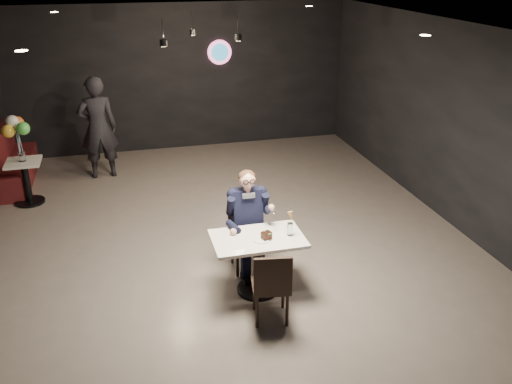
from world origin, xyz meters
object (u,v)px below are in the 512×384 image
object	(u,v)px
seated_man	(247,220)
balloon_vase	(22,157)
chair_near	(271,284)
sundae_glass	(290,229)
side_table	(27,184)
booth_bench	(15,157)
chair_far	(247,237)
passerby	(98,128)
main_table	(258,264)

from	to	relation	value
seated_man	balloon_vase	size ratio (longest dim) A/B	8.98
chair_near	sundae_glass	bearing A→B (deg)	62.87
side_table	sundae_glass	bearing A→B (deg)	-45.59
chair_near	booth_bench	distance (m)	6.08
chair_far	sundae_glass	world-z (taller)	chair_far
booth_bench	balloon_vase	size ratio (longest dim) A/B	12.32
chair_far	balloon_vase	distance (m)	4.27
sundae_glass	seated_man	bearing A→B (deg)	123.50
chair_far	passerby	world-z (taller)	passerby
chair_near	booth_bench	size ratio (longest dim) A/B	0.47
seated_man	booth_bench	world-z (taller)	seated_man
sundae_glass	main_table	bearing A→B (deg)	174.18
main_table	side_table	bearing A→B (deg)	131.31
chair_near	passerby	xyz separation A→B (m)	(-1.86, 5.00, 0.49)
main_table	passerby	size ratio (longest dim) A/B	0.58
main_table	passerby	distance (m)	4.84
seated_man	passerby	distance (m)	4.31
chair_near	side_table	world-z (taller)	chair_near
seated_man	sundae_glass	xyz separation A→B (m)	(0.39, -0.59, 0.11)
chair_far	seated_man	distance (m)	0.26
main_table	booth_bench	xyz separation A→B (m)	(-3.37, 4.49, 0.12)
booth_bench	balloon_vase	distance (m)	1.10
chair_far	sundae_glass	bearing A→B (deg)	-56.50
passerby	chair_far	bearing A→B (deg)	110.79
main_table	chair_far	distance (m)	0.56
main_table	chair_far	size ratio (longest dim) A/B	1.20
chair_near	seated_man	bearing A→B (deg)	99.26
passerby	side_table	bearing A→B (deg)	32.97
main_table	booth_bench	world-z (taller)	booth_bench
seated_man	side_table	bearing A→B (deg)	136.21
seated_man	side_table	size ratio (longest dim) A/B	2.11
chair_far	seated_man	world-z (taller)	seated_man
seated_man	sundae_glass	distance (m)	0.72
chair_near	balloon_vase	size ratio (longest dim) A/B	5.74
chair_far	booth_bench	bearing A→B (deg)	130.52
balloon_vase	passerby	xyz separation A→B (m)	(1.21, 0.94, 0.12)
chair_far	side_table	distance (m)	4.26
main_table	passerby	xyz separation A→B (m)	(-1.86, 4.43, 0.58)
booth_bench	passerby	size ratio (longest dim) A/B	1.04
chair_near	main_table	bearing A→B (deg)	99.26
sundae_glass	passerby	world-z (taller)	passerby
side_table	balloon_vase	world-z (taller)	balloon_vase
chair_far	chair_near	world-z (taller)	same
main_table	balloon_vase	distance (m)	4.67
seated_man	passerby	bearing A→B (deg)	115.67
chair_near	side_table	bearing A→B (deg)	136.34
chair_far	side_table	world-z (taller)	chair_far
seated_man	chair_near	bearing A→B (deg)	-90.00
seated_man	side_table	xyz separation A→B (m)	(-3.07, 2.94, -0.38)
sundae_glass	balloon_vase	size ratio (longest dim) A/B	0.99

